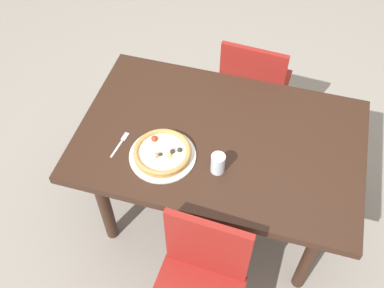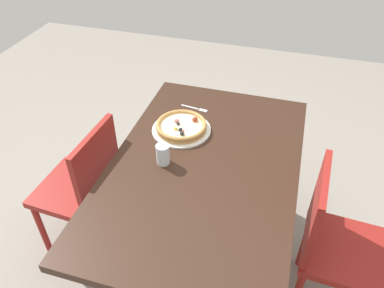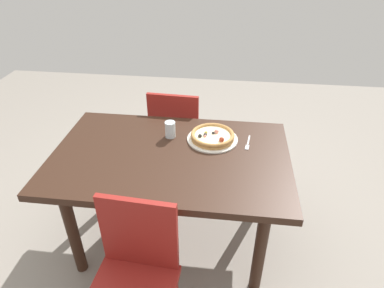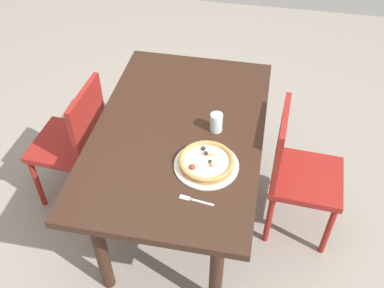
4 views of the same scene
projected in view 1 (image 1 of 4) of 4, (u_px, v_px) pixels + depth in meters
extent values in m
plane|color=gray|center=(214.00, 213.00, 2.80)|extent=(6.00, 6.00, 0.00)
cube|color=#331E14|center=(220.00, 140.00, 2.24)|extent=(1.41, 0.90, 0.04)
cylinder|color=#331E14|center=(104.00, 203.00, 2.44)|extent=(0.07, 0.07, 0.70)
cylinder|color=#331E14|center=(310.00, 255.00, 2.25)|extent=(0.07, 0.07, 0.70)
cylinder|color=#331E14|center=(142.00, 122.00, 2.80)|extent=(0.07, 0.07, 0.70)
cylinder|color=#331E14|center=(322.00, 161.00, 2.62)|extent=(0.07, 0.07, 0.70)
cylinder|color=maroon|center=(173.00, 278.00, 2.33)|extent=(0.04, 0.04, 0.41)
cube|color=maroon|center=(207.00, 247.00, 1.94)|extent=(0.38, 0.05, 0.42)
cylinder|color=maroon|center=(234.00, 87.00, 3.20)|extent=(0.04, 0.04, 0.41)
cylinder|color=maroon|center=(281.00, 99.00, 3.13)|extent=(0.04, 0.04, 0.41)
cylinder|color=maroon|center=(220.00, 121.00, 3.00)|extent=(0.04, 0.04, 0.41)
cylinder|color=maroon|center=(270.00, 134.00, 2.93)|extent=(0.04, 0.04, 0.41)
cube|color=maroon|center=(255.00, 85.00, 2.89)|extent=(0.43, 0.43, 0.04)
cube|color=maroon|center=(251.00, 78.00, 2.60)|extent=(0.38, 0.06, 0.42)
cylinder|color=silver|center=(163.00, 156.00, 2.14)|extent=(0.32, 0.32, 0.01)
cylinder|color=#B78447|center=(162.00, 154.00, 2.13)|extent=(0.27, 0.27, 0.02)
cylinder|color=beige|center=(162.00, 152.00, 2.12)|extent=(0.24, 0.24, 0.01)
torus|color=#B78447|center=(162.00, 151.00, 2.12)|extent=(0.28, 0.28, 0.02)
sphere|color=#E58C7F|center=(173.00, 150.00, 2.12)|extent=(0.02, 0.02, 0.02)
sphere|color=gold|center=(170.00, 156.00, 2.10)|extent=(0.02, 0.02, 0.02)
sphere|color=#262626|center=(161.00, 154.00, 2.10)|extent=(0.02, 0.02, 0.02)
sphere|color=#E58C7F|center=(155.00, 155.00, 2.10)|extent=(0.03, 0.03, 0.03)
sphere|color=maroon|center=(154.00, 139.00, 2.16)|extent=(0.03, 0.03, 0.03)
sphere|color=#262626|center=(180.00, 150.00, 2.12)|extent=(0.02, 0.02, 0.02)
sphere|color=#262626|center=(172.00, 151.00, 2.11)|extent=(0.02, 0.02, 0.02)
cube|color=silver|center=(117.00, 149.00, 2.17)|extent=(0.02, 0.11, 0.00)
cube|color=silver|center=(125.00, 137.00, 2.22)|extent=(0.03, 0.05, 0.00)
cylinder|color=silver|center=(218.00, 163.00, 2.05)|extent=(0.07, 0.07, 0.11)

